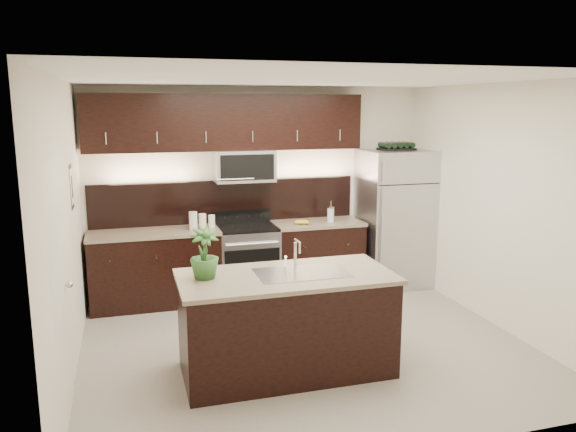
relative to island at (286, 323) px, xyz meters
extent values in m
plane|color=gray|center=(0.35, 0.51, -0.47)|extent=(4.50, 4.50, 0.00)
cube|color=silver|center=(0.35, 2.51, 0.88)|extent=(4.50, 0.02, 2.70)
cube|color=silver|center=(0.35, -1.49, 0.88)|extent=(4.50, 0.02, 2.70)
cube|color=silver|center=(-1.90, 0.51, 0.88)|extent=(0.02, 4.00, 2.70)
cube|color=silver|center=(2.60, 0.51, 0.88)|extent=(0.02, 4.00, 2.70)
cube|color=white|center=(0.35, 0.51, 2.23)|extent=(4.50, 4.00, 0.02)
cube|color=white|center=(-1.88, -0.29, 0.54)|extent=(0.04, 0.80, 2.02)
sphere|color=silver|center=(-1.85, 0.03, 0.53)|extent=(0.06, 0.06, 0.06)
cube|color=black|center=(-1.89, 1.26, 1.18)|extent=(0.01, 0.32, 0.46)
cube|color=white|center=(-1.88, 1.26, 1.18)|extent=(0.00, 0.24, 0.36)
cube|color=black|center=(-1.07, 2.20, -0.02)|extent=(1.57, 0.62, 0.90)
cube|color=black|center=(1.06, 2.20, -0.02)|extent=(1.16, 0.62, 0.90)
cube|color=#B2B2B7|center=(0.10, 2.20, -0.02)|extent=(0.76, 0.62, 0.90)
cube|color=black|center=(0.10, 2.20, 0.44)|extent=(0.76, 0.60, 0.03)
cube|color=tan|center=(-1.07, 2.20, 0.45)|extent=(1.59, 0.65, 0.04)
cube|color=tan|center=(1.06, 2.20, 0.45)|extent=(1.18, 0.65, 0.04)
cube|color=black|center=(-0.11, 2.49, 0.75)|extent=(3.49, 0.02, 0.56)
cube|color=#B2B2B7|center=(0.10, 2.31, 1.23)|extent=(0.76, 0.40, 0.40)
cube|color=black|center=(-0.11, 2.34, 1.78)|extent=(3.49, 0.33, 0.70)
cube|color=black|center=(0.00, 0.00, -0.02)|extent=(1.90, 0.90, 0.90)
cube|color=tan|center=(0.00, 0.00, 0.45)|extent=(1.96, 0.96, 0.04)
cube|color=silver|center=(0.15, 0.00, 0.47)|extent=(0.84, 0.50, 0.01)
cylinder|color=silver|center=(0.15, 0.21, 0.59)|extent=(0.03, 0.03, 0.24)
cylinder|color=silver|center=(0.15, 0.14, 0.74)|extent=(0.02, 0.14, 0.02)
cylinder|color=silver|center=(0.15, 0.07, 0.69)|extent=(0.02, 0.02, 0.10)
cube|color=#B2B2B7|center=(2.15, 2.14, 0.46)|extent=(0.90, 0.81, 1.87)
cube|color=black|center=(2.15, 2.14, 1.41)|extent=(0.46, 0.29, 0.03)
cylinder|color=black|center=(1.97, 2.14, 1.47)|extent=(0.08, 0.26, 0.08)
cylinder|color=black|center=(2.06, 2.14, 1.47)|extent=(0.08, 0.26, 0.08)
cylinder|color=black|center=(2.15, 2.14, 1.47)|extent=(0.08, 0.26, 0.08)
cylinder|color=black|center=(2.24, 2.14, 1.47)|extent=(0.08, 0.26, 0.08)
cylinder|color=black|center=(2.33, 2.14, 1.47)|extent=(0.08, 0.26, 0.08)
imported|color=#2B5823|center=(-0.73, 0.09, 0.70)|extent=(0.29, 0.29, 0.46)
cylinder|color=silver|center=(-0.59, 2.15, 0.58)|extent=(0.10, 0.10, 0.23)
cylinder|color=white|center=(-0.47, 2.18, 0.56)|extent=(0.09, 0.09, 0.19)
cylinder|color=white|center=(-0.35, 2.21, 0.55)|extent=(0.08, 0.08, 0.16)
cylinder|color=silver|center=(1.23, 2.15, 0.56)|extent=(0.09, 0.09, 0.18)
cylinder|color=silver|center=(1.23, 2.15, 0.66)|extent=(0.09, 0.09, 0.02)
cylinder|color=silver|center=(1.23, 2.15, 0.70)|extent=(0.01, 0.01, 0.07)
ellipsoid|color=gold|center=(0.77, 2.12, 0.50)|extent=(0.24, 0.22, 0.06)
camera|label=1|loc=(-1.35, -4.72, 1.96)|focal=35.00mm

